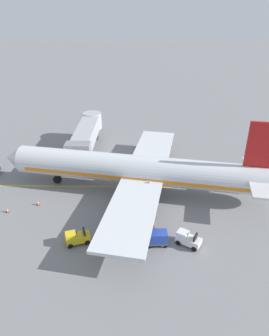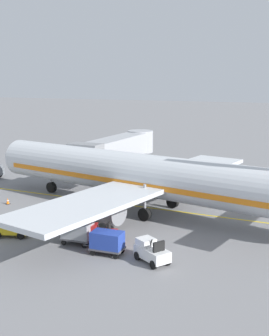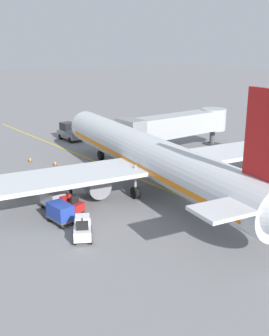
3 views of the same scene
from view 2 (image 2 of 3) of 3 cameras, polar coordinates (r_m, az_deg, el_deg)
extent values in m
plane|color=slate|center=(41.30, 0.64, -4.95)|extent=(400.00, 400.00, 0.00)
cube|color=gold|center=(41.30, 0.64, -4.95)|extent=(0.24, 80.00, 0.01)
cylinder|color=silver|center=(39.34, 0.77, -0.83)|extent=(9.24, 32.15, 3.70)
cube|color=orange|center=(39.44, 0.77, -1.49)|extent=(8.83, 29.64, 0.44)
cone|color=silver|center=(50.89, -15.44, 1.52)|extent=(3.99, 3.00, 3.63)
cube|color=black|center=(49.42, -14.15, 2.07)|extent=(2.92, 1.57, 0.60)
cube|color=silver|center=(38.94, 1.98, -1.94)|extent=(30.45, 10.36, 0.36)
cylinder|color=gray|center=(35.42, -4.01, -5.40)|extent=(2.53, 3.50, 2.00)
cylinder|color=gray|center=(44.20, 5.01, -2.05)|extent=(2.53, 3.50, 2.00)
cylinder|color=black|center=(47.03, -10.59, -2.44)|extent=(0.64, 1.16, 1.10)
cylinder|color=gray|center=(46.69, -10.66, -0.59)|extent=(0.24, 0.24, 2.00)
cylinder|color=black|center=(37.10, 1.31, -5.95)|extent=(0.64, 1.16, 1.10)
cylinder|color=gray|center=(36.68, 1.32, -3.64)|extent=(0.24, 0.24, 2.00)
cylinder|color=black|center=(40.86, 4.91, -4.37)|extent=(0.64, 1.16, 1.10)
cylinder|color=gray|center=(40.47, 4.95, -2.26)|extent=(0.24, 0.24, 2.00)
cube|color=#A8AAAF|center=(52.58, -2.58, 2.44)|extent=(14.81, 2.80, 2.60)
cube|color=gray|center=(46.91, -6.31, 1.31)|extent=(2.00, 3.50, 2.99)
cylinder|color=#A8AAAF|center=(59.18, 0.75, 3.43)|extent=(3.36, 3.36, 2.86)
cylinder|color=#4C4C51|center=(59.55, 0.74, 1.15)|extent=(0.70, 0.70, 2.19)
cube|color=#38383A|center=(59.73, 0.74, 0.20)|extent=(1.80, 1.80, 0.16)
cube|color=#B21E1E|center=(32.15, -4.51, -8.58)|extent=(1.88, 2.74, 0.70)
cube|color=#B21E1E|center=(32.12, -5.73, -7.55)|extent=(1.28, 1.30, 0.44)
cube|color=black|center=(31.80, -3.31, -7.51)|extent=(0.85, 0.40, 0.64)
cylinder|color=black|center=(31.97, -4.75, -7.47)|extent=(0.15, 0.28, 0.54)
cylinder|color=black|center=(31.98, -6.26, -9.39)|extent=(0.35, 0.59, 0.56)
cylinder|color=black|center=(32.96, -5.80, -8.75)|extent=(0.35, 0.59, 0.56)
cylinder|color=black|center=(31.61, -3.14, -9.59)|extent=(0.35, 0.59, 0.56)
cylinder|color=black|center=(32.60, -2.77, -8.93)|extent=(0.35, 0.59, 0.56)
cube|color=gold|center=(34.73, -15.43, -7.44)|extent=(1.95, 2.75, 0.70)
cube|color=gold|center=(34.81, -16.54, -6.47)|extent=(1.31, 1.32, 0.44)
cube|color=black|center=(34.28, -14.41, -6.46)|extent=(0.85, 0.42, 0.64)
cylinder|color=black|center=(34.58, -15.68, -6.41)|extent=(0.16, 0.28, 0.54)
cylinder|color=black|center=(35.63, -16.41, -7.61)|extent=(0.37, 0.59, 0.56)
cylinder|color=black|center=(34.06, -14.35, -8.38)|extent=(0.37, 0.59, 0.56)
cylinder|color=black|center=(35.02, -13.73, -7.80)|extent=(0.37, 0.59, 0.56)
cube|color=silver|center=(28.95, 2.28, -10.84)|extent=(2.32, 2.76, 0.70)
cube|color=silver|center=(29.27, 1.48, -9.39)|extent=(1.42, 1.43, 0.44)
cube|color=black|center=(28.20, 3.13, -10.01)|extent=(0.80, 0.57, 0.64)
cylinder|color=black|center=(28.81, 2.14, -9.57)|extent=(0.20, 0.27, 0.54)
cylinder|color=black|center=(29.46, 0.38, -11.17)|extent=(0.46, 0.58, 0.56)
cylinder|color=black|center=(30.04, 2.12, -10.73)|extent=(0.46, 0.58, 0.56)
cylinder|color=black|center=(28.15, 2.44, -12.29)|extent=(0.46, 0.58, 0.56)
cylinder|color=black|center=(28.75, 4.21, -11.79)|extent=(0.46, 0.58, 0.56)
cube|color=#4C4C51|center=(32.34, -7.29, -8.91)|extent=(1.46, 2.29, 0.12)
cube|color=#999EA3|center=(32.14, -7.32, -7.89)|extent=(1.39, 2.18, 1.10)
cylinder|color=#4C4C51|center=(33.02, -9.54, -8.57)|extent=(0.12, 0.70, 0.07)
cylinder|color=black|center=(32.35, -9.06, -9.41)|extent=(0.15, 0.37, 0.36)
cylinder|color=black|center=(33.25, -8.11, -8.80)|extent=(0.15, 0.37, 0.36)
cylinder|color=black|center=(31.60, -6.42, -9.84)|extent=(0.15, 0.37, 0.36)
cylinder|color=black|center=(32.53, -5.52, -9.20)|extent=(0.15, 0.37, 0.36)
cube|color=#4C4C51|center=(30.33, -3.50, -10.23)|extent=(1.46, 2.29, 0.12)
cube|color=#233D9E|center=(30.11, -3.51, -9.15)|extent=(1.39, 2.18, 1.10)
cylinder|color=#4C4C51|center=(30.92, -5.99, -9.87)|extent=(0.12, 0.70, 0.07)
cylinder|color=black|center=(30.28, -5.38, -10.79)|extent=(0.15, 0.37, 0.36)
cylinder|color=black|center=(31.21, -4.48, -10.09)|extent=(0.15, 0.37, 0.36)
cylinder|color=black|center=(29.64, -2.46, -11.25)|extent=(0.15, 0.37, 0.36)
cylinder|color=black|center=(30.58, -1.63, -10.51)|extent=(0.15, 0.37, 0.36)
cylinder|color=#232328|center=(35.62, -7.83, -7.00)|extent=(0.15, 0.15, 0.85)
cylinder|color=#232328|center=(35.81, -7.79, -6.90)|extent=(0.15, 0.15, 0.85)
cube|color=yellow|center=(35.50, -7.84, -5.84)|extent=(0.45, 0.38, 0.60)
cylinder|color=yellow|center=(35.28, -7.90, -6.04)|extent=(0.24, 0.17, 0.57)
cylinder|color=yellow|center=(35.75, -7.78, -5.80)|extent=(0.24, 0.17, 0.57)
sphere|color=beige|center=(35.37, -7.86, -5.18)|extent=(0.22, 0.22, 0.22)
cube|color=red|center=(35.37, -7.86, -5.15)|extent=(0.27, 0.18, 0.10)
cube|color=black|center=(43.74, -15.91, -4.44)|extent=(0.36, 0.36, 0.04)
cone|color=orange|center=(43.66, -15.93, -4.07)|extent=(0.30, 0.30, 0.55)
cylinder|color=white|center=(43.66, -15.93, -4.03)|extent=(0.21, 0.21, 0.06)
camera|label=1|loc=(18.46, -70.93, 37.97)|focal=32.71mm
camera|label=3|loc=(17.20, 72.51, 8.50)|focal=43.35mm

